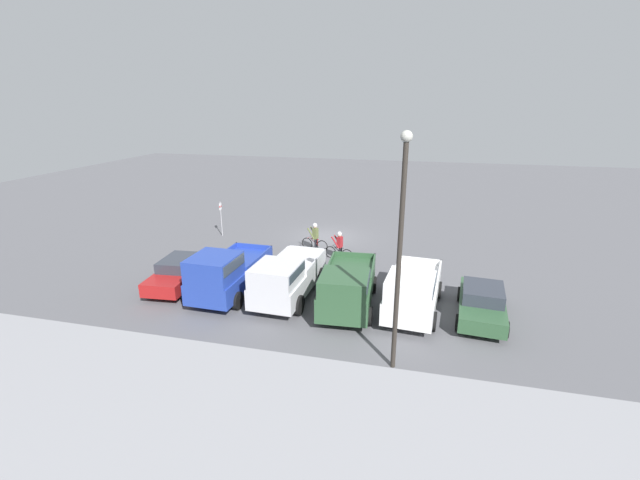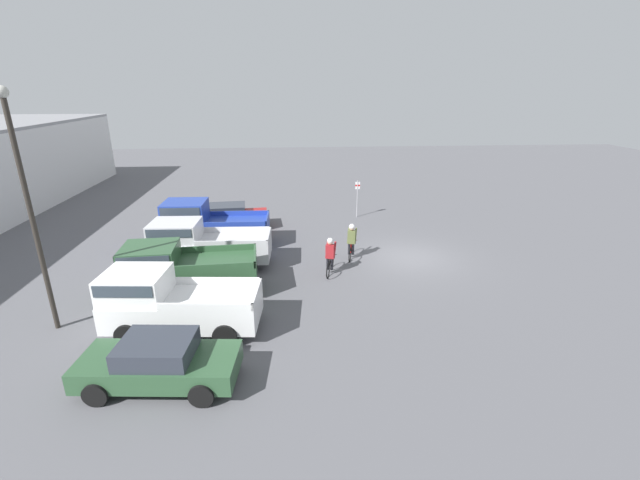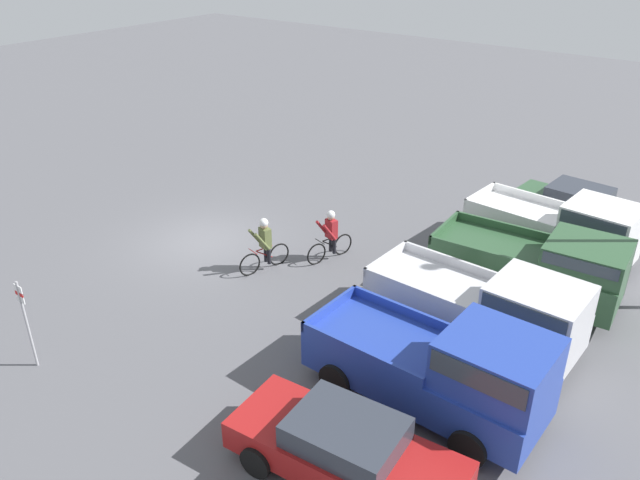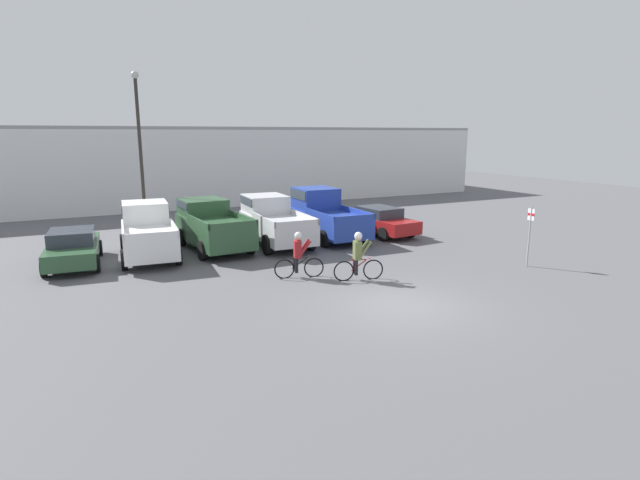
{
  "view_description": "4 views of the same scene",
  "coord_description": "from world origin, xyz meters",
  "px_view_note": "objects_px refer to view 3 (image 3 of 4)",
  "views": [
    {
      "loc": [
        -5.94,
        26.66,
        8.66
      ],
      "look_at": [
        -0.5,
        4.4,
        1.2
      ],
      "focal_mm": 24.0,
      "sensor_mm": 36.0,
      "label": 1
    },
    {
      "loc": [
        -18.86,
        5.79,
        7.85
      ],
      "look_at": [
        -0.5,
        4.4,
        1.2
      ],
      "focal_mm": 24.0,
      "sensor_mm": 36.0,
      "label": 2
    },
    {
      "loc": [
        12.5,
        14.13,
        9.61
      ],
      "look_at": [
        -0.5,
        4.4,
        1.2
      ],
      "focal_mm": 35.0,
      "sensor_mm": 36.0,
      "label": 3
    },
    {
      "loc": [
        -8.53,
        -11.61,
        5.04
      ],
      "look_at": [
        -0.5,
        4.4,
        1.2
      ],
      "focal_mm": 28.0,
      "sensor_mm": 36.0,
      "label": 4
    }
  ],
  "objects_px": {
    "sedan_1": "(345,450)",
    "pickup_truck_0": "(564,228)",
    "sedan_0": "(577,206)",
    "fire_lane_sign": "(25,316)",
    "cyclist_0": "(264,243)",
    "pickup_truck_3": "(448,367)",
    "pickup_truck_1": "(540,265)",
    "pickup_truck_2": "(490,307)",
    "cyclist_1": "(330,234)"
  },
  "relations": [
    {
      "from": "pickup_truck_1",
      "to": "pickup_truck_2",
      "type": "height_order",
      "value": "pickup_truck_2"
    },
    {
      "from": "pickup_truck_0",
      "to": "cyclist_1",
      "type": "relative_size",
      "value": 2.98
    },
    {
      "from": "sedan_0",
      "to": "pickup_truck_1",
      "type": "bearing_deg",
      "value": 5.96
    },
    {
      "from": "sedan_0",
      "to": "sedan_1",
      "type": "xyz_separation_m",
      "value": [
        14.0,
        -0.09,
        0.0
      ]
    },
    {
      "from": "cyclist_0",
      "to": "cyclist_1",
      "type": "distance_m",
      "value": 2.11
    },
    {
      "from": "cyclist_1",
      "to": "fire_lane_sign",
      "type": "distance_m",
      "value": 8.93
    },
    {
      "from": "pickup_truck_0",
      "to": "fire_lane_sign",
      "type": "distance_m",
      "value": 15.31
    },
    {
      "from": "pickup_truck_1",
      "to": "pickup_truck_3",
      "type": "bearing_deg",
      "value": 0.06
    },
    {
      "from": "pickup_truck_0",
      "to": "cyclist_0",
      "type": "bearing_deg",
      "value": -49.27
    },
    {
      "from": "pickup_truck_3",
      "to": "cyclist_0",
      "type": "xyz_separation_m",
      "value": [
        -2.35,
        -7.21,
        -0.3
      ]
    },
    {
      "from": "pickup_truck_0",
      "to": "pickup_truck_1",
      "type": "distance_m",
      "value": 2.75
    },
    {
      "from": "sedan_0",
      "to": "pickup_truck_1",
      "type": "relative_size",
      "value": 0.86
    },
    {
      "from": "pickup_truck_1",
      "to": "sedan_1",
      "type": "distance_m",
      "value": 8.46
    },
    {
      "from": "pickup_truck_1",
      "to": "cyclist_1",
      "type": "distance_m",
      "value": 6.21
    },
    {
      "from": "fire_lane_sign",
      "to": "pickup_truck_1",
      "type": "bearing_deg",
      "value": 139.7
    },
    {
      "from": "sedan_0",
      "to": "pickup_truck_2",
      "type": "distance_m",
      "value": 8.44
    },
    {
      "from": "pickup_truck_3",
      "to": "cyclist_0",
      "type": "distance_m",
      "value": 7.59
    },
    {
      "from": "pickup_truck_0",
      "to": "sedan_1",
      "type": "height_order",
      "value": "pickup_truck_0"
    },
    {
      "from": "pickup_truck_0",
      "to": "pickup_truck_2",
      "type": "distance_m",
      "value": 5.58
    },
    {
      "from": "sedan_0",
      "to": "pickup_truck_0",
      "type": "xyz_separation_m",
      "value": [
        2.84,
        0.38,
        0.39
      ]
    },
    {
      "from": "cyclist_1",
      "to": "sedan_1",
      "type": "bearing_deg",
      "value": 37.81
    },
    {
      "from": "pickup_truck_2",
      "to": "sedan_1",
      "type": "xyz_separation_m",
      "value": [
        5.58,
        -0.44,
        -0.4
      ]
    },
    {
      "from": "fire_lane_sign",
      "to": "pickup_truck_0",
      "type": "bearing_deg",
      "value": 146.94
    },
    {
      "from": "sedan_0",
      "to": "fire_lane_sign",
      "type": "xyz_separation_m",
      "value": [
        15.67,
        -7.97,
        0.71
      ]
    },
    {
      "from": "pickup_truck_0",
      "to": "sedan_1",
      "type": "distance_m",
      "value": 11.18
    },
    {
      "from": "pickup_truck_3",
      "to": "sedan_1",
      "type": "distance_m",
      "value": 2.91
    },
    {
      "from": "sedan_1",
      "to": "fire_lane_sign",
      "type": "bearing_deg",
      "value": -78.06
    },
    {
      "from": "sedan_1",
      "to": "pickup_truck_0",
      "type": "bearing_deg",
      "value": 177.6
    },
    {
      "from": "pickup_truck_0",
      "to": "cyclist_1",
      "type": "height_order",
      "value": "pickup_truck_0"
    },
    {
      "from": "sedan_0",
      "to": "fire_lane_sign",
      "type": "height_order",
      "value": "fire_lane_sign"
    },
    {
      "from": "pickup_truck_2",
      "to": "pickup_truck_1",
      "type": "bearing_deg",
      "value": 175.25
    },
    {
      "from": "pickup_truck_0",
      "to": "cyclist_0",
      "type": "xyz_separation_m",
      "value": [
        6.03,
        -7.0,
        -0.22
      ]
    },
    {
      "from": "pickup_truck_1",
      "to": "pickup_truck_2",
      "type": "bearing_deg",
      "value": -4.75
    },
    {
      "from": "pickup_truck_0",
      "to": "cyclist_1",
      "type": "xyz_separation_m",
      "value": [
        4.29,
        -5.8,
        -0.25
      ]
    },
    {
      "from": "sedan_0",
      "to": "sedan_1",
      "type": "height_order",
      "value": "sedan_0"
    },
    {
      "from": "pickup_truck_1",
      "to": "cyclist_0",
      "type": "height_order",
      "value": "pickup_truck_1"
    },
    {
      "from": "pickup_truck_2",
      "to": "cyclist_0",
      "type": "bearing_deg",
      "value": -86.33
    },
    {
      "from": "sedan_1",
      "to": "cyclist_0",
      "type": "height_order",
      "value": "cyclist_0"
    },
    {
      "from": "pickup_truck_0",
      "to": "fire_lane_sign",
      "type": "height_order",
      "value": "fire_lane_sign"
    },
    {
      "from": "sedan_1",
      "to": "cyclist_1",
      "type": "height_order",
      "value": "cyclist_1"
    },
    {
      "from": "pickup_truck_2",
      "to": "sedan_0",
      "type": "bearing_deg",
      "value": -177.65
    },
    {
      "from": "pickup_truck_3",
      "to": "cyclist_1",
      "type": "height_order",
      "value": "pickup_truck_3"
    },
    {
      "from": "pickup_truck_2",
      "to": "cyclist_1",
      "type": "height_order",
      "value": "pickup_truck_2"
    },
    {
      "from": "pickup_truck_2",
      "to": "fire_lane_sign",
      "type": "height_order",
      "value": "fire_lane_sign"
    },
    {
      "from": "pickup_truck_2",
      "to": "sedan_1",
      "type": "distance_m",
      "value": 5.61
    },
    {
      "from": "sedan_0",
      "to": "pickup_truck_3",
      "type": "distance_m",
      "value": 11.24
    },
    {
      "from": "pickup_truck_1",
      "to": "pickup_truck_2",
      "type": "distance_m",
      "value": 2.85
    },
    {
      "from": "cyclist_1",
      "to": "fire_lane_sign",
      "type": "relative_size",
      "value": 0.74
    },
    {
      "from": "cyclist_0",
      "to": "sedan_1",
      "type": "bearing_deg",
      "value": 51.84
    },
    {
      "from": "pickup_truck_3",
      "to": "sedan_1",
      "type": "bearing_deg",
      "value": -13.73
    }
  ]
}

